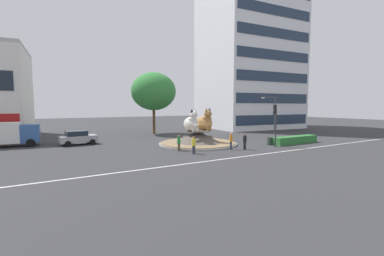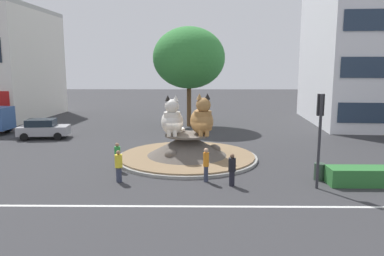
% 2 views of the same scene
% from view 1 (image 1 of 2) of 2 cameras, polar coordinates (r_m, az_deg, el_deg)
% --- Properties ---
extents(ground_plane, '(160.00, 160.00, 0.00)m').
position_cam_1_polar(ground_plane, '(30.39, 1.29, -3.67)').
color(ground_plane, '#333335').
extents(lane_centreline, '(112.00, 0.20, 0.01)m').
position_cam_1_polar(lane_centreline, '(23.80, 11.71, -6.17)').
color(lane_centreline, silver).
rests_on(lane_centreline, ground).
extents(roundabout_island, '(9.13, 9.13, 1.65)m').
position_cam_1_polar(roundabout_island, '(30.30, 1.29, -2.43)').
color(roundabout_island, gray).
rests_on(roundabout_island, ground).
extents(cat_statue_white, '(1.55, 2.53, 2.56)m').
position_cam_1_polar(cat_statue_white, '(29.54, -0.14, 1.12)').
color(cat_statue_white, silver).
rests_on(cat_statue_white, roundabout_island).
extents(cat_statue_tabby, '(1.79, 2.85, 2.67)m').
position_cam_1_polar(cat_statue_tabby, '(30.58, 2.91, 1.32)').
color(cat_statue_tabby, '#9E703D').
rests_on(cat_statue_tabby, roundabout_island).
extents(traffic_light_mast, '(0.35, 0.46, 4.64)m').
position_cam_1_polar(traffic_light_mast, '(29.86, 17.98, 2.21)').
color(traffic_light_mast, '#2D2D33').
rests_on(traffic_light_mast, ground).
extents(office_tower, '(19.09, 16.91, 31.63)m').
position_cam_1_polar(office_tower, '(57.33, 12.47, 16.16)').
color(office_tower, silver).
rests_on(office_tower, ground).
extents(clipped_hedge_strip, '(6.64, 1.20, 0.90)m').
position_cam_1_polar(clipped_hedge_strip, '(33.48, 21.93, -2.45)').
color(clipped_hedge_strip, '#2D7033').
rests_on(clipped_hedge_strip, ground).
extents(broadleaf_tree_behind_island, '(7.15, 7.15, 9.92)m').
position_cam_1_polar(broadleaf_tree_behind_island, '(42.26, -8.51, 8.03)').
color(broadleaf_tree_behind_island, brown).
rests_on(broadleaf_tree_behind_island, ground).
extents(streetlight_arm, '(2.43, 0.83, 6.04)m').
position_cam_1_polar(streetlight_arm, '(44.31, 17.51, 3.51)').
color(streetlight_arm, '#4C4C51').
rests_on(streetlight_arm, ground).
extents(pedestrian_orange_shirt, '(0.30, 0.30, 1.79)m').
position_cam_1_polar(pedestrian_orange_shirt, '(26.96, 8.63, -2.73)').
color(pedestrian_orange_shirt, '#33384C').
rests_on(pedestrian_orange_shirt, ground).
extents(pedestrian_black_shirt, '(0.37, 0.37, 1.65)m').
position_cam_1_polar(pedestrian_black_shirt, '(27.28, 11.62, -2.92)').
color(pedestrian_black_shirt, black).
rests_on(pedestrian_black_shirt, ground).
extents(pedestrian_green_shirt, '(0.34, 0.34, 1.64)m').
position_cam_1_polar(pedestrian_green_shirt, '(25.95, -2.94, -3.23)').
color(pedestrian_green_shirt, brown).
rests_on(pedestrian_green_shirt, ground).
extents(pedestrian_yellow_shirt, '(0.39, 0.39, 1.68)m').
position_cam_1_polar(pedestrian_yellow_shirt, '(24.36, 0.38, -3.73)').
color(pedestrian_yellow_shirt, '#33384C').
rests_on(pedestrian_yellow_shirt, ground).
extents(sedan_on_far_lane, '(4.20, 2.48, 1.64)m').
position_cam_1_polar(sedan_on_far_lane, '(32.97, -23.99, -1.93)').
color(sedan_on_far_lane, '#99999E').
rests_on(sedan_on_far_lane, ground).
extents(delivery_box_truck, '(6.23, 2.83, 2.71)m').
position_cam_1_polar(delivery_box_truck, '(34.95, -35.82, -0.99)').
color(delivery_box_truck, '#335693').
rests_on(delivery_box_truck, ground).
extents(litter_bin, '(0.56, 0.56, 0.90)m').
position_cam_1_polar(litter_bin, '(31.36, 16.82, -2.78)').
color(litter_bin, '#2D4233').
rests_on(litter_bin, ground).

